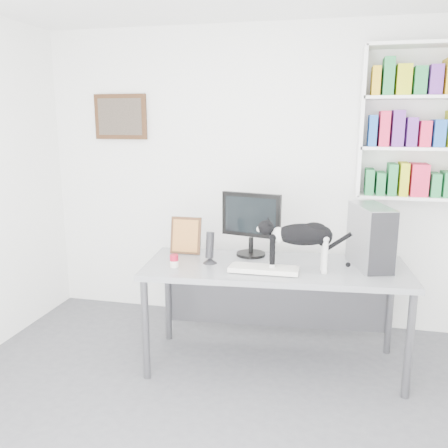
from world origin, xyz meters
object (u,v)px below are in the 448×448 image
object	(u,v)px
keyboard	(264,269)
pc_tower	(371,237)
speaker	(210,247)
monitor	(251,224)
leaning_print	(186,235)
bookshelf	(426,123)
cat	(301,247)
desk	(274,316)
soup_can	(174,261)

from	to	relation	value
keyboard	pc_tower	world-z (taller)	pc_tower
pc_tower	speaker	distance (m)	1.19
monitor	leaning_print	bearing A→B (deg)	-161.53
bookshelf	keyboard	xyz separation A→B (m)	(-1.15, -0.93, -1.02)
bookshelf	pc_tower	bearing A→B (deg)	-123.11
leaning_print	cat	distance (m)	0.97
pc_tower	monitor	bearing A→B (deg)	156.55
bookshelf	desk	world-z (taller)	bookshelf
soup_can	keyboard	bearing A→B (deg)	3.54
leaning_print	desk	bearing A→B (deg)	-12.84
desk	speaker	xyz separation A→B (m)	(-0.49, -0.05, 0.53)
pc_tower	cat	xyz separation A→B (m)	(-0.49, -0.23, -0.05)
bookshelf	soup_can	xyz separation A→B (m)	(-1.82, -0.97, -0.99)
keyboard	leaning_print	xyz separation A→B (m)	(-0.69, 0.33, 0.14)
keyboard	desk	bearing A→B (deg)	67.88
bookshelf	monitor	world-z (taller)	bookshelf
speaker	keyboard	bearing A→B (deg)	-8.58
bookshelf	leaning_print	bearing A→B (deg)	-161.99
speaker	cat	bearing A→B (deg)	1.81
desk	soup_can	size ratio (longest dim) A/B	20.77
pc_tower	soup_can	world-z (taller)	pc_tower
monitor	cat	world-z (taller)	monitor
speaker	monitor	bearing A→B (deg)	51.79
monitor	keyboard	distance (m)	0.48
keyboard	soup_can	bearing A→B (deg)	-177.24
desk	pc_tower	xyz separation A→B (m)	(0.68, 0.13, 0.64)
bookshelf	soup_can	bearing A→B (deg)	-151.98
monitor	cat	size ratio (longest dim) A/B	0.87
leaning_print	cat	world-z (taller)	cat
desk	keyboard	bearing A→B (deg)	-116.41
soup_can	pc_tower	bearing A→B (deg)	13.31
cat	pc_tower	bearing A→B (deg)	16.95
monitor	pc_tower	world-z (taller)	monitor
soup_can	monitor	bearing A→B (deg)	40.47
desk	leaning_print	distance (m)	0.95
keyboard	leaning_print	world-z (taller)	leaning_print
cat	soup_can	bearing A→B (deg)	178.39
bookshelf	cat	size ratio (longest dim) A/B	2.08
keyboard	leaning_print	bearing A→B (deg)	153.76
cat	bookshelf	bearing A→B (deg)	35.63
desk	speaker	size ratio (longest dim) A/B	7.74
monitor	pc_tower	distance (m)	0.91
keyboard	cat	bearing A→B (deg)	13.21
bookshelf	soup_can	size ratio (longest dim) A/B	13.22
pc_tower	leaning_print	world-z (taller)	pc_tower
bookshelf	cat	world-z (taller)	bookshelf
monitor	soup_can	xyz separation A→B (m)	(-0.50, -0.43, -0.21)
speaker	soup_can	distance (m)	0.29
pc_tower	bookshelf	bearing A→B (deg)	39.47
desk	cat	distance (m)	0.63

